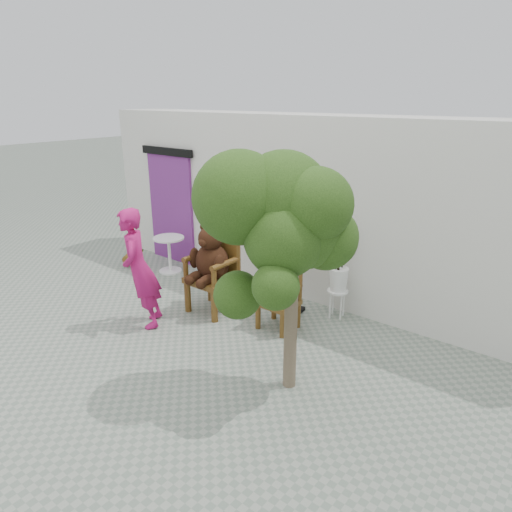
% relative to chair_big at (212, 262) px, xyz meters
% --- Properties ---
extents(ground_plane, '(60.00, 60.00, 0.00)m').
position_rel_chair_big_xyz_m(ground_plane, '(0.69, -1.34, -0.82)').
color(ground_plane, gray).
rests_on(ground_plane, ground).
extents(back_wall, '(9.00, 1.00, 3.00)m').
position_rel_chair_big_xyz_m(back_wall, '(0.69, 1.76, 0.68)').
color(back_wall, silver).
rests_on(back_wall, ground).
extents(doorway, '(1.40, 0.11, 2.33)m').
position_rel_chair_big_xyz_m(doorway, '(-2.31, 1.24, 0.34)').
color(doorway, '#6D2776').
rests_on(doorway, ground).
extents(chair_big, '(0.70, 0.76, 1.44)m').
position_rel_chair_big_xyz_m(chair_big, '(0.00, 0.00, 0.00)').
color(chair_big, '#4D3010').
rests_on(chair_big, ground).
extents(chair_small, '(0.53, 0.49, 0.93)m').
position_rel_chair_big_xyz_m(chair_small, '(1.17, 0.20, -0.27)').
color(chair_small, '#4D3010').
rests_on(chair_small, ground).
extents(person, '(0.76, 0.77, 1.79)m').
position_rel_chair_big_xyz_m(person, '(-0.48, -1.01, 0.07)').
color(person, '#B01560').
rests_on(person, ground).
extents(cafe_table, '(0.60, 0.60, 0.70)m').
position_rel_chair_big_xyz_m(cafe_table, '(-1.84, 0.71, -0.38)').
color(cafe_table, white).
rests_on(cafe_table, ground).
extents(display_stand, '(0.48, 0.40, 1.51)m').
position_rel_chair_big_xyz_m(display_stand, '(0.97, 0.71, -0.24)').
color(display_stand, black).
rests_on(display_stand, ground).
extents(stool_bucket, '(0.32, 0.32, 1.45)m').
position_rel_chair_big_xyz_m(stool_bucket, '(1.68, 1.01, -0.18)').
color(stool_bucket, white).
rests_on(stool_bucket, ground).
extents(tree, '(1.59, 1.42, 2.78)m').
position_rel_chair_big_xyz_m(tree, '(2.06, -1.07, 1.27)').
color(tree, brown).
rests_on(tree, ground).
extents(potted_plant, '(0.44, 0.41, 0.41)m').
position_rel_chair_big_xyz_m(potted_plant, '(-2.71, 0.46, -0.62)').
color(potted_plant, '#19340E').
rests_on(potted_plant, ground).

